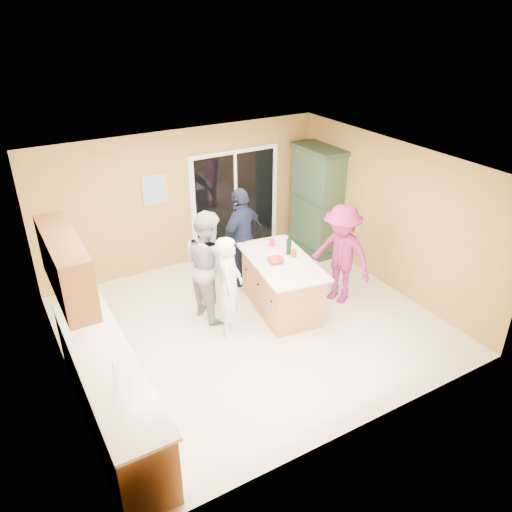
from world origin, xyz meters
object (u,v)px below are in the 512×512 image
kitchen_island (281,286)px  woman_magenta (341,255)px  green_hutch (317,201)px  woman_white (230,286)px  woman_grey (208,265)px  woman_navy (242,237)px

kitchen_island → woman_magenta: woman_magenta is taller
green_hutch → woman_white: green_hutch is taller
woman_grey → woman_navy: (0.94, 0.62, 0.00)m
woman_grey → woman_navy: bearing=-63.9°
woman_grey → woman_navy: woman_navy is taller
green_hutch → woman_white: 3.32m
kitchen_island → green_hutch: (1.82, 1.54, 0.62)m
woman_grey → woman_magenta: (2.07, -0.71, -0.04)m
kitchen_island → green_hutch: 2.46m
kitchen_island → woman_navy: woman_navy is taller
woman_navy → woman_magenta: bearing=107.7°
woman_navy → woman_white: bearing=31.7°
woman_navy → woman_magenta: (1.13, -1.33, -0.04)m
woman_white → kitchen_island: bearing=-46.8°
woman_grey → woman_magenta: woman_grey is taller
woman_white → woman_navy: bearing=-1.6°
kitchen_island → woman_grey: bearing=165.3°
woman_white → green_hutch: bearing=-25.0°
kitchen_island → green_hutch: green_hutch is taller
kitchen_island → woman_white: woman_white is taller
kitchen_island → woman_grey: woman_grey is taller
green_hutch → woman_grey: bearing=-159.5°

